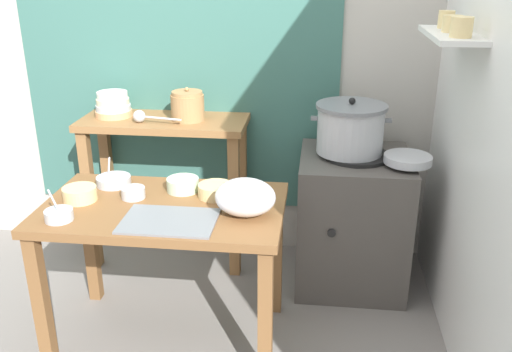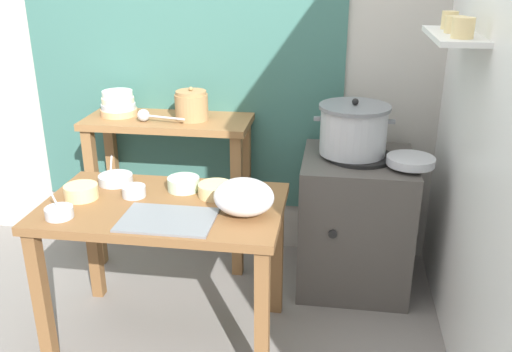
{
  "view_description": "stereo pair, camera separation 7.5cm",
  "coord_description": "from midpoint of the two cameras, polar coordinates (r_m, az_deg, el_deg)",
  "views": [
    {
      "loc": [
        0.69,
        -2.18,
        1.77
      ],
      "look_at": [
        0.41,
        0.21,
        0.82
      ],
      "focal_mm": 39.01,
      "sensor_mm": 36.0,
      "label": 1
    },
    {
      "loc": [
        0.76,
        -2.17,
        1.77
      ],
      "look_at": [
        0.41,
        0.21,
        0.82
      ],
      "focal_mm": 39.01,
      "sensor_mm": 36.0,
      "label": 2
    }
  ],
  "objects": [
    {
      "name": "ground_plane",
      "position": [
        2.9,
        -9.7,
        -16.48
      ],
      "size": [
        9.0,
        9.0,
        0.0
      ],
      "primitive_type": "plane",
      "color": "gray"
    },
    {
      "name": "wall_back",
      "position": [
        3.36,
        -4.5,
        13.54
      ],
      "size": [
        4.4,
        0.12,
        2.6
      ],
      "color": "#B2ADA3",
      "rests_on": "ground"
    },
    {
      "name": "wall_right",
      "position": [
        2.51,
        22.41,
        9.2
      ],
      "size": [
        0.3,
        3.2,
        2.6
      ],
      "color": "white",
      "rests_on": "ground"
    },
    {
      "name": "prep_table",
      "position": [
        2.62,
        -10.2,
        -5.11
      ],
      "size": [
        1.1,
        0.66,
        0.72
      ],
      "color": "brown",
      "rests_on": "ground"
    },
    {
      "name": "back_shelf_table",
      "position": [
        3.33,
        -9.89,
        2.1
      ],
      "size": [
        0.96,
        0.4,
        0.9
      ],
      "color": "olive",
      "rests_on": "ground"
    },
    {
      "name": "stove_block",
      "position": [
        3.19,
        9.14,
        -4.44
      ],
      "size": [
        0.6,
        0.61,
        0.78
      ],
      "color": "#4C4742",
      "rests_on": "ground"
    },
    {
      "name": "steamer_pot",
      "position": [
        3.02,
        8.96,
        4.85
      ],
      "size": [
        0.43,
        0.38,
        0.3
      ],
      "color": "#B7BABF",
      "rests_on": "stove_block"
    },
    {
      "name": "clay_pot",
      "position": [
        3.2,
        -7.7,
        7.13
      ],
      "size": [
        0.19,
        0.19,
        0.19
      ],
      "color": "#A37A4C",
      "rests_on": "back_shelf_table"
    },
    {
      "name": "bowl_stack_enamel",
      "position": [
        3.37,
        -15.06,
        7.03
      ],
      "size": [
        0.21,
        0.21,
        0.15
      ],
      "color": "tan",
      "rests_on": "back_shelf_table"
    },
    {
      "name": "ladle",
      "position": [
        3.21,
        -12.34,
        5.99
      ],
      "size": [
        0.29,
        0.09,
        0.07
      ],
      "color": "#B7BABF",
      "rests_on": "back_shelf_table"
    },
    {
      "name": "serving_tray",
      "position": [
        2.4,
        -9.78,
        -4.56
      ],
      "size": [
        0.4,
        0.28,
        0.01
      ],
      "primitive_type": "cube",
      "color": "slate",
      "rests_on": "prep_table"
    },
    {
      "name": "plastic_bag",
      "position": [
        2.4,
        -2.01,
        -2.24
      ],
      "size": [
        0.26,
        0.21,
        0.16
      ],
      "primitive_type": "ellipsoid",
      "color": "white",
      "rests_on": "prep_table"
    },
    {
      "name": "wide_pan",
      "position": [
        2.95,
        14.61,
        1.68
      ],
      "size": [
        0.25,
        0.25,
        0.04
      ],
      "primitive_type": "cylinder",
      "color": "#B7BABF",
      "rests_on": "stove_block"
    },
    {
      "name": "prep_bowl_0",
      "position": [
        2.66,
        -13.27,
        -1.64
      ],
      "size": [
        0.11,
        0.11,
        0.05
      ],
      "color": "#B7BABF",
      "rests_on": "prep_table"
    },
    {
      "name": "prep_bowl_1",
      "position": [
        2.69,
        -8.31,
        -0.83
      ],
      "size": [
        0.15,
        0.15,
        0.06
      ],
      "color": "#B7D1AD",
      "rests_on": "prep_table"
    },
    {
      "name": "prep_bowl_2",
      "position": [
        2.84,
        -15.13,
        -0.42
      ],
      "size": [
        0.17,
        0.17,
        0.13
      ],
      "color": "#B7BABF",
      "rests_on": "prep_table"
    },
    {
      "name": "prep_bowl_3",
      "position": [
        2.61,
        -4.99,
        -1.44
      ],
      "size": [
        0.16,
        0.16,
        0.06
      ],
      "color": "#E5C684",
      "rests_on": "prep_table"
    },
    {
      "name": "prep_bowl_4",
      "position": [
        2.7,
        -18.39,
        -1.7
      ],
      "size": [
        0.15,
        0.15,
        0.06
      ],
      "color": "#E5C684",
      "rests_on": "prep_table"
    },
    {
      "name": "prep_bowl_5",
      "position": [
        2.53,
        -20.37,
        -3.72
      ],
      "size": [
        0.12,
        0.12,
        0.15
      ],
      "color": "#B7BABF",
      "rests_on": "prep_table"
    }
  ]
}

